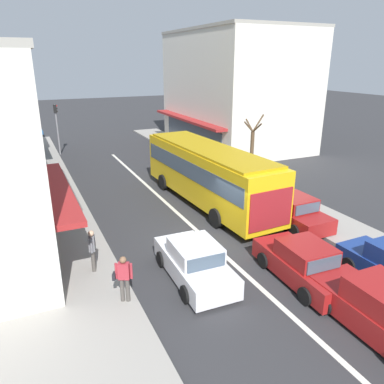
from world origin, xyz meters
The scene contains 14 objects.
ground_plane centered at (0.00, 0.00, 0.00)m, with size 140.00×140.00×0.00m, color #2D2D30.
lane_centre_line centered at (0.00, 4.00, 0.00)m, with size 0.20×28.00×0.01m, color silver.
sidewalk_left centered at (-6.80, 6.00, 0.07)m, with size 5.20×44.00×0.14m, color gray.
kerb_right centered at (6.20, 6.00, 0.06)m, with size 2.80×44.00×0.12m, color gray.
building_right_far centered at (11.48, 17.23, 5.10)m, with size 9.81×13.84×10.22m.
city_bus centered at (2.09, 4.27, 1.88)m, with size 3.11×10.96×3.23m.
sedan_behind_bus_mid centered at (1.69, -4.12, 0.66)m, with size 2.04×4.27×1.47m.
sedan_queue_gap_filler centered at (-1.85, -2.35, 0.66)m, with size 1.99×4.25×1.47m.
parked_sedan_kerb_second centered at (4.56, 0.03, 0.66)m, with size 1.92×4.21×1.47m.
parked_sedan_kerb_third centered at (4.62, 6.06, 0.66)m, with size 2.00×4.26×1.47m.
traffic_light_downstreet centered at (-4.04, 19.92, 2.85)m, with size 0.33×0.24×4.20m.
street_tree_right centered at (6.31, 6.35, 2.07)m, with size 1.45×1.74×4.44m.
pedestrian_with_handbag_near centered at (-4.59, -2.81, 1.07)m, with size 0.65×0.43×1.63m.
pedestrian_browsing_midblock centered at (-5.13, -0.44, 1.07)m, with size 0.34×0.66×1.63m.
Camera 1 is at (-6.99, -13.20, 7.62)m, focal length 35.00 mm.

